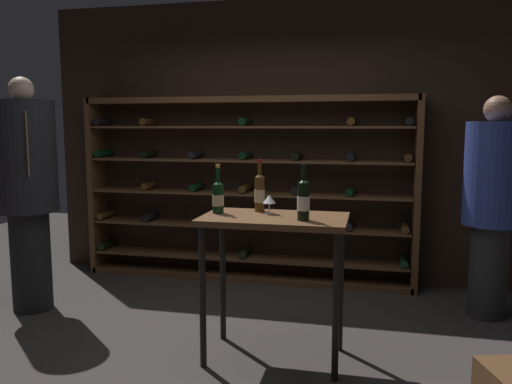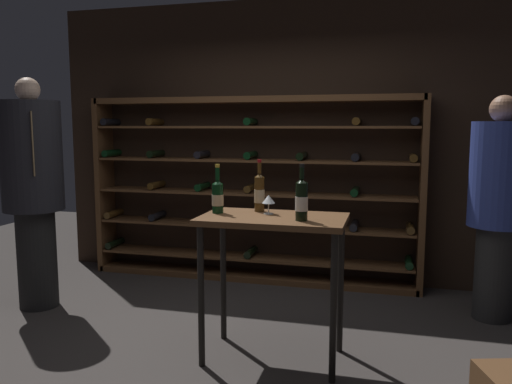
# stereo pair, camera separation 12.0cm
# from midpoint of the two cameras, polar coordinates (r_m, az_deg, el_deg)

# --- Properties ---
(ground_plane) EXTENTS (9.92, 9.92, 0.00)m
(ground_plane) POSITION_cam_midpoint_polar(r_m,az_deg,el_deg) (3.81, -4.32, -17.49)
(ground_plane) COLOR #383330
(back_wall) EXTENTS (4.94, 0.10, 2.88)m
(back_wall) POSITION_cam_midpoint_polar(r_m,az_deg,el_deg) (5.36, 1.77, 5.65)
(back_wall) COLOR #332319
(back_wall) RESTS_ON ground
(wine_rack) EXTENTS (3.44, 0.32, 1.89)m
(wine_rack) POSITION_cam_midpoint_polar(r_m,az_deg,el_deg) (5.26, -1.80, 0.22)
(wine_rack) COLOR brown
(wine_rack) RESTS_ON ground
(tasting_table) EXTENTS (0.97, 0.56, 1.00)m
(tasting_table) POSITION_cam_midpoint_polar(r_m,az_deg,el_deg) (3.45, 1.07, -5.11)
(tasting_table) COLOR brown
(tasting_table) RESTS_ON ground
(person_host_in_suit) EXTENTS (0.47, 0.47, 1.84)m
(person_host_in_suit) POSITION_cam_midpoint_polar(r_m,az_deg,el_deg) (4.61, 24.22, -0.61)
(person_host_in_suit) COLOR #282828
(person_host_in_suit) RESTS_ON ground
(person_bystander_dark_jacket) EXTENTS (0.51, 0.51, 2.01)m
(person_bystander_dark_jacket) POSITION_cam_midpoint_polar(r_m,az_deg,el_deg) (4.81, -24.89, 0.83)
(person_bystander_dark_jacket) COLOR black
(person_bystander_dark_jacket) RESTS_ON ground
(wine_bottle_red_label) EXTENTS (0.08, 0.08, 0.36)m
(wine_bottle_red_label) POSITION_cam_midpoint_polar(r_m,az_deg,el_deg) (3.26, 4.28, -0.83)
(wine_bottle_red_label) COLOR black
(wine_bottle_red_label) RESTS_ON tasting_table
(wine_bottle_black_capsule) EXTENTS (0.07, 0.07, 0.37)m
(wine_bottle_black_capsule) POSITION_cam_midpoint_polar(r_m,az_deg,el_deg) (3.59, -0.55, -0.04)
(wine_bottle_black_capsule) COLOR #4C3314
(wine_bottle_black_capsule) RESTS_ON tasting_table
(wine_bottle_gold_foil) EXTENTS (0.08, 0.08, 0.34)m
(wine_bottle_gold_foil) POSITION_cam_midpoint_polar(r_m,az_deg,el_deg) (3.54, -5.22, -0.49)
(wine_bottle_gold_foil) COLOR black
(wine_bottle_gold_foil) RESTS_ON tasting_table
(wine_glass_stemmed_left) EXTENTS (0.09, 0.09, 0.13)m
(wine_glass_stemmed_left) POSITION_cam_midpoint_polar(r_m,az_deg,el_deg) (3.50, 0.50, -0.88)
(wine_glass_stemmed_left) COLOR silver
(wine_glass_stemmed_left) RESTS_ON tasting_table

